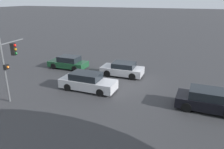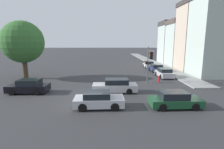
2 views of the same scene
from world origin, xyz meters
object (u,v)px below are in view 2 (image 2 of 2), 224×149
at_px(street_tree, 23,42).
at_px(traffic_signal, 149,60).
at_px(parked_car_0, 164,73).
at_px(fire_hydrant, 159,79).
at_px(crossing_car_3, 29,86).
at_px(parked_car_1, 156,68).
at_px(parked_car_2, 149,65).
at_px(crossing_car_1, 99,100).
at_px(crossing_car_0, 175,100).
at_px(crossing_car_2, 115,86).

xyz_separation_m(street_tree, traffic_signal, (17.35, -3.75, -2.18)).
distance_m(parked_car_0, fire_hydrant, 3.70).
xyz_separation_m(crossing_car_3, parked_car_1, (17.18, 13.23, -0.04)).
bearing_deg(parked_car_2, crossing_car_1, 158.86).
bearing_deg(fire_hydrant, parked_car_1, 77.35).
distance_m(crossing_car_3, parked_car_1, 21.69).
relative_size(street_tree, crossing_car_0, 1.97).
distance_m(street_tree, crossing_car_1, 17.04).
relative_size(street_tree, traffic_signal, 1.75).
relative_size(street_tree, crossing_car_2, 1.75).
distance_m(crossing_car_2, fire_hydrant, 7.61).
bearing_deg(crossing_car_2, traffic_signal, -141.44).
distance_m(crossing_car_0, crossing_car_1, 6.29).
xyz_separation_m(crossing_car_0, parked_car_2, (2.93, 22.58, 0.01)).
bearing_deg(crossing_car_0, crossing_car_3, 161.17).
relative_size(crossing_car_3, parked_car_1, 1.07).
xyz_separation_m(traffic_signal, fire_hydrant, (1.68, 1.05, -2.65)).
relative_size(parked_car_1, fire_hydrant, 4.22).
height_order(crossing_car_2, parked_car_0, crossing_car_2).
bearing_deg(street_tree, parked_car_1, 15.62).
bearing_deg(traffic_signal, parked_car_1, -116.96).
height_order(crossing_car_0, fire_hydrant, crossing_car_0).
bearing_deg(parked_car_2, fire_hydrant, 174.18).
bearing_deg(street_tree, parked_car_2, 27.58).
relative_size(crossing_car_2, crossing_car_3, 1.14).
relative_size(crossing_car_2, parked_car_0, 1.17).
height_order(crossing_car_3, fire_hydrant, crossing_car_3).
height_order(parked_car_1, parked_car_2, parked_car_2).
distance_m(crossing_car_3, fire_hydrant, 15.96).
xyz_separation_m(crossing_car_2, parked_car_2, (7.69, 18.11, -0.05)).
bearing_deg(traffic_signal, parked_car_0, -134.78).
bearing_deg(parked_car_2, crossing_car_2, 158.11).
height_order(street_tree, parked_car_2, street_tree).
distance_m(traffic_signal, parked_car_1, 10.56).
distance_m(crossing_car_1, parked_car_1, 19.99).
distance_m(crossing_car_1, fire_hydrant, 11.79).
bearing_deg(parked_car_1, traffic_signal, 158.44).
height_order(crossing_car_2, crossing_car_3, crossing_car_2).
distance_m(parked_car_1, parked_car_2, 4.94).
distance_m(crossing_car_0, fire_hydrant, 9.17).
relative_size(traffic_signal, crossing_car_3, 1.14).
bearing_deg(crossing_car_1, parked_car_0, 50.89).
relative_size(crossing_car_0, parked_car_2, 1.03).
bearing_deg(fire_hydrant, crossing_car_0, -98.05).
xyz_separation_m(parked_car_1, fire_hydrant, (-1.92, -8.56, -0.16)).
distance_m(traffic_signal, fire_hydrant, 3.31).
relative_size(street_tree, parked_car_1, 2.14).
xyz_separation_m(crossing_car_0, parked_car_1, (3.21, 17.65, 0.02)).
bearing_deg(street_tree, fire_hydrant, -8.09).
bearing_deg(crossing_car_2, crossing_car_3, -0.30).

